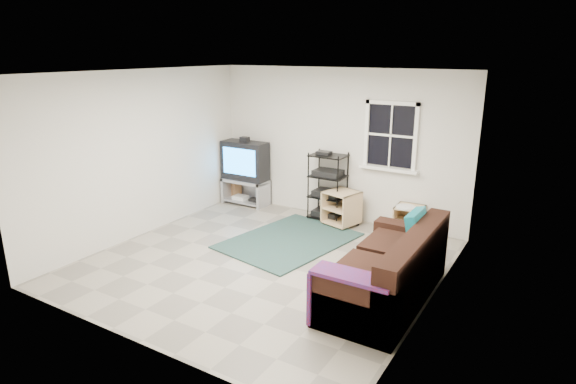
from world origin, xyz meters
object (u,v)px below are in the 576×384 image
Objects in this scene: tv_unit at (246,167)px; sofa at (388,273)px; av_rack at (328,191)px; side_table_right at (409,218)px; side_table_left at (343,207)px.

tv_unit reaches higher than sofa.
sofa is (3.65, -2.17, -0.38)m from tv_unit.
av_rack is 2.89m from sofa.
tv_unit is at bearing -179.44° from side_table_right.
av_rack is 2.39× the size of side_table_right.
side_table_right is 2.24m from sofa.
side_table_left is at bearing -2.89° from tv_unit.
av_rack is (1.75, 0.01, -0.20)m from tv_unit.
tv_unit reaches higher than av_rack.
side_table_left is 1.11m from side_table_right.
side_table_right is 0.24× the size of sofa.
side_table_left is (0.35, -0.11, -0.20)m from av_rack.
side_table_right is at bearing 101.36° from sofa.
tv_unit reaches higher than side_table_left.
sofa is (0.44, -2.20, 0.06)m from side_table_right.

